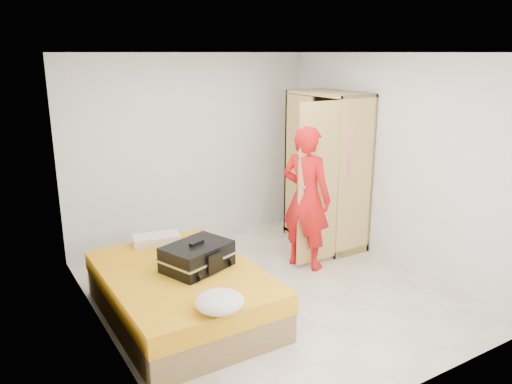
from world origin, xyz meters
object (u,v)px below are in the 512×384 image
round_cushion (220,302)px  suitcase (197,257)px  person (306,198)px  bed (182,293)px  wardrobe (326,174)px

round_cushion → suitcase: bearing=76.9°
person → suitcase: bearing=79.7°
bed → round_cushion: 0.96m
bed → suitcase: (0.17, -0.03, 0.38)m
person → suitcase: 1.71m
suitcase → round_cushion: size_ratio=1.88×
bed → wardrobe: size_ratio=0.96×
bed → suitcase: size_ratio=2.56×
person → wardrobe: bearing=-78.7°
suitcase → round_cushion: (-0.20, -0.87, -0.05)m
bed → person: (1.81, 0.36, 0.64)m
bed → person: person is taller
round_cushion → bed: bearing=87.7°
bed → person: bearing=11.3°
wardrobe → suitcase: 2.52m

